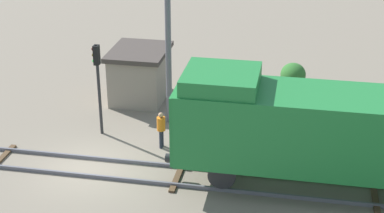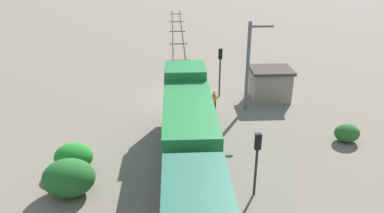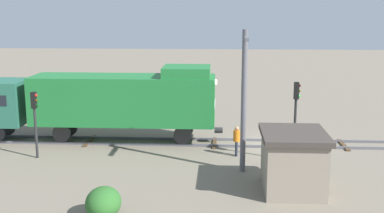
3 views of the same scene
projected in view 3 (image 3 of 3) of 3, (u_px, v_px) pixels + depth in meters
ground_plane at (278, 145)px, 29.33m from camera, size 140.44×140.44×0.00m
railway_track at (279, 144)px, 29.32m from camera, size 2.40×93.63×0.16m
locomotive at (127, 98)px, 29.30m from camera, size 2.90×11.60×4.60m
traffic_signal_near at (296, 107)px, 25.57m from camera, size 0.32×0.34×4.34m
traffic_signal_mid at (35, 112)px, 26.26m from camera, size 0.32×0.34×3.72m
worker_near_track at (237, 139)px, 26.93m from camera, size 0.38×0.38×1.70m
catenary_mast at (244, 98)px, 23.74m from camera, size 1.94×0.28×7.17m
relay_hut at (293, 161)px, 21.73m from camera, size 3.50×2.90×2.74m
bush_near at (93, 105)px, 36.23m from camera, size 2.79×2.29×2.03m
bush_mid at (127, 107)px, 36.47m from camera, size 2.27×1.86×1.65m
bush_far at (103, 203)px, 18.99m from camera, size 1.72×1.41×1.25m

